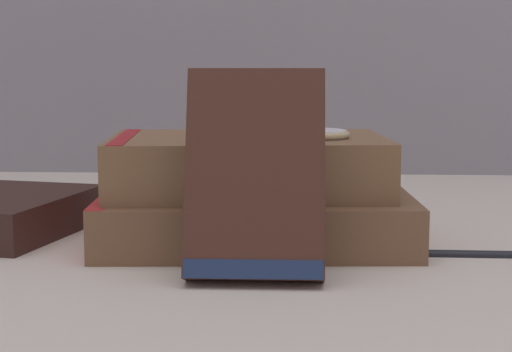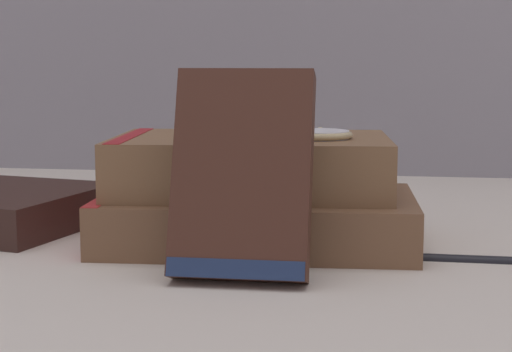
# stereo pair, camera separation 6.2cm
# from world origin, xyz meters

# --- Properties ---
(ground_plane) EXTENTS (3.00, 3.00, 0.00)m
(ground_plane) POSITION_xyz_m (0.00, 0.00, 0.00)
(ground_plane) COLOR beige
(book_flat_bottom) EXTENTS (0.24, 0.15, 0.04)m
(book_flat_bottom) POSITION_xyz_m (0.00, 0.05, 0.02)
(book_flat_bottom) COLOR brown
(book_flat_bottom) RESTS_ON ground_plane
(book_flat_top) EXTENTS (0.22, 0.15, 0.04)m
(book_flat_top) POSITION_xyz_m (-0.00, 0.06, 0.06)
(book_flat_top) COLOR brown
(book_flat_top) RESTS_ON book_flat_bottom
(book_leaning_front) EXTENTS (0.09, 0.06, 0.13)m
(book_leaning_front) POSITION_xyz_m (0.01, -0.05, 0.06)
(book_leaning_front) COLOR #422319
(book_leaning_front) RESTS_ON ground_plane
(pocket_watch) EXTENTS (0.05, 0.06, 0.01)m
(pocket_watch) POSITION_xyz_m (0.05, 0.06, 0.08)
(pocket_watch) COLOR silver
(pocket_watch) RESTS_ON book_flat_top
(reading_glasses) EXTENTS (0.11, 0.07, 0.00)m
(reading_glasses) POSITION_xyz_m (-0.09, 0.18, 0.00)
(reading_glasses) COLOR #ADADB2
(reading_glasses) RESTS_ON ground_plane
(fountain_pen) EXTENTS (0.13, 0.01, 0.01)m
(fountain_pen) POSITION_xyz_m (0.18, 0.02, 0.00)
(fountain_pen) COLOR black
(fountain_pen) RESTS_ON ground_plane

